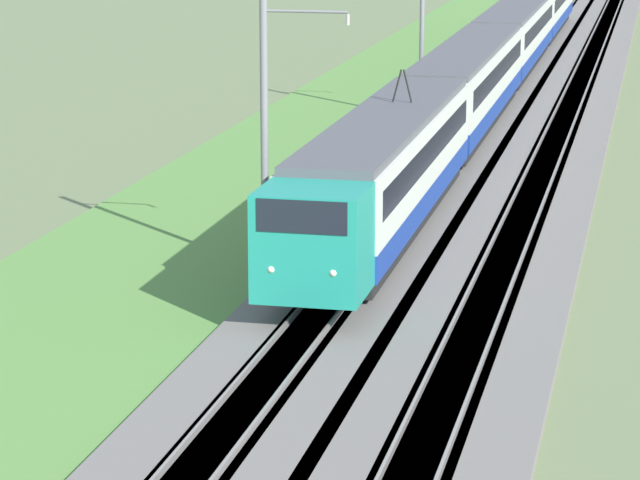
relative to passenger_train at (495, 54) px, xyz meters
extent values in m
cube|color=slate|center=(-20.56, 0.00, -2.22)|extent=(240.00, 4.40, 0.30)
cube|color=slate|center=(-20.56, -4.03, -2.22)|extent=(240.00, 4.40, 0.30)
cube|color=#4C4238|center=(-20.56, 0.00, -2.22)|extent=(240.00, 1.57, 0.30)
cube|color=gray|center=(-20.56, 0.53, -1.99)|extent=(240.00, 0.07, 0.15)
cube|color=gray|center=(-20.56, -0.53, -1.99)|extent=(240.00, 0.07, 0.15)
cube|color=#4C4238|center=(-20.56, -4.03, -2.22)|extent=(240.00, 1.57, 0.30)
cube|color=gray|center=(-20.56, -3.50, -1.99)|extent=(240.00, 0.07, 0.15)
cube|color=gray|center=(-20.56, -4.57, -1.99)|extent=(240.00, 0.07, 0.15)
cube|color=#5B8E42|center=(-20.56, 5.89, -2.31)|extent=(240.00, 9.36, 0.12)
cube|color=teal|center=(-41.39, 0.00, -0.01)|extent=(2.42, 2.69, 2.71)
cube|color=black|center=(-41.76, 0.00, 0.90)|extent=(1.75, 2.24, 0.81)
sphere|color=#F2EAC6|center=(-42.55, 0.77, -0.46)|extent=(0.20, 0.20, 0.20)
sphere|color=#F2EAC6|center=(-42.55, -0.77, -0.46)|extent=(0.20, 0.20, 0.20)
cube|color=navy|center=(-31.04, 0.00, -0.99)|extent=(18.28, 2.80, 0.76)
cube|color=silver|center=(-31.04, 0.00, 0.37)|extent=(18.28, 2.80, 1.95)
cube|color=black|center=(-31.04, 0.00, 0.53)|extent=(16.81, 2.82, 0.82)
cube|color=#515156|center=(-31.04, 0.00, 1.47)|extent=(18.28, 2.58, 0.25)
cube|color=black|center=(-31.04, 0.00, -1.64)|extent=(17.36, 2.38, 0.55)
cylinder|color=black|center=(-38.38, 0.53, -1.49)|extent=(0.86, 0.12, 0.86)
cylinder|color=black|center=(-38.38, -0.53, -1.49)|extent=(0.86, 0.12, 0.86)
cube|color=navy|center=(-10.95, 0.00, -0.99)|extent=(20.70, 2.80, 0.76)
cube|color=silver|center=(-10.95, 0.00, 0.37)|extent=(20.70, 2.80, 1.95)
cube|color=black|center=(-10.95, 0.00, 0.53)|extent=(19.04, 2.82, 0.82)
cube|color=#515156|center=(-10.95, 0.00, 1.47)|extent=(20.70, 2.58, 0.25)
cube|color=black|center=(-10.95, 0.00, -1.64)|extent=(19.66, 2.38, 0.55)
cube|color=navy|center=(10.35, 0.00, -0.99)|extent=(20.70, 2.80, 0.76)
cube|color=silver|center=(10.35, 0.00, 0.37)|extent=(20.70, 2.80, 1.95)
cube|color=black|center=(10.35, 0.00, 0.53)|extent=(19.04, 2.82, 0.82)
cube|color=#515156|center=(10.35, 0.00, 1.47)|extent=(20.70, 2.58, 0.25)
cube|color=black|center=(10.35, 0.00, -1.64)|extent=(19.66, 2.38, 0.55)
cube|color=navy|center=(31.64, 0.00, -0.99)|extent=(20.70, 2.80, 0.76)
cube|color=black|center=(31.64, 0.00, -1.64)|extent=(19.66, 2.38, 0.55)
cylinder|color=black|center=(-28.30, 0.17, 2.15)|extent=(0.06, 0.33, 1.08)
cylinder|color=black|center=(-28.30, -0.17, 2.15)|extent=(0.06, 0.33, 1.08)
cube|color=black|center=(-38.38, 0.00, -2.36)|extent=(0.10, 0.10, 0.00)
cylinder|color=slate|center=(-36.06, 2.64, 1.87)|extent=(0.22, 0.22, 8.47)
cylinder|color=slate|center=(-36.06, 1.44, 5.20)|extent=(0.08, 2.40, 0.08)
cylinder|color=#B2ADA8|center=(-36.06, 0.24, 5.00)|extent=(0.10, 0.10, 0.30)
cylinder|color=slate|center=(-7.34, 2.64, 1.85)|extent=(0.22, 0.22, 8.44)
camera|label=1|loc=(-77.02, -8.19, 8.89)|focal=85.00mm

